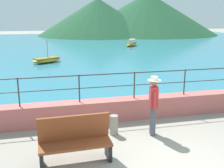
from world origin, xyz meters
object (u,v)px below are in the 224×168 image
at_px(bollard, 114,125).
at_px(boat_1, 47,60).
at_px(boat_2, 132,44).
at_px(bench_main, 75,139).
at_px(person_walking, 153,103).

height_order(bollard, boat_1, boat_1).
bearing_deg(bollard, boat_2, 71.28).
bearing_deg(bench_main, bollard, 44.23).
distance_m(bollard, boat_1, 12.98).
bearing_deg(boat_1, boat_2, 44.32).
bearing_deg(bench_main, boat_1, 92.75).
distance_m(bench_main, boat_1, 14.07).
height_order(boat_1, boat_2, boat_1).
bearing_deg(person_walking, boat_2, 74.08).
height_order(bench_main, boat_1, boat_1).
bearing_deg(bollard, boat_1, 98.53).
bearing_deg(boat_2, boat_1, -135.68).
bearing_deg(boat_2, bollard, -108.72).
relative_size(bench_main, boat_1, 0.71).
bearing_deg(boat_2, bench_main, -110.55).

